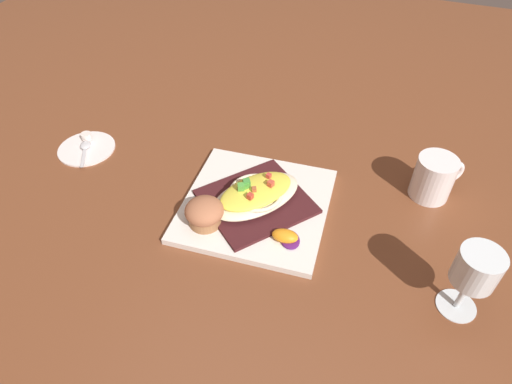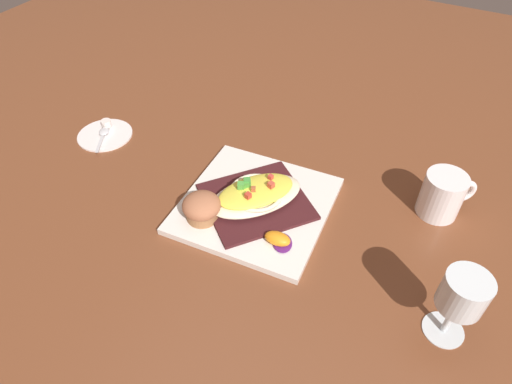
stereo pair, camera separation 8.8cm
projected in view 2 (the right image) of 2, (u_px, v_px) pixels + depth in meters
name	position (u px, v px, depth m)	size (l,w,h in m)	color
ground_plane	(256.00, 207.00, 0.91)	(2.60, 2.60, 0.00)	brown
square_plate	(256.00, 205.00, 0.91)	(0.29, 0.29, 0.01)	white
folded_napkin	(256.00, 201.00, 0.90)	(0.20, 0.18, 0.01)	#3E171A
gratin_dish	(256.00, 194.00, 0.89)	(0.20, 0.22, 0.05)	beige
muffin	(202.00, 207.00, 0.86)	(0.07, 0.07, 0.05)	#A36D43
orange_garnish	(279.00, 240.00, 0.82)	(0.06, 0.06, 0.02)	#541B64
coffee_mug	(442.00, 197.00, 0.88)	(0.10, 0.09, 0.09)	white
stemmed_glass	(462.00, 296.00, 0.65)	(0.07, 0.07, 0.14)	white
creamer_saucer	(105.00, 134.00, 1.09)	(0.13, 0.13, 0.01)	white
spoon	(103.00, 133.00, 1.08)	(0.06, 0.09, 0.01)	silver
creamer_cup_0	(106.00, 123.00, 1.10)	(0.02, 0.02, 0.02)	white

